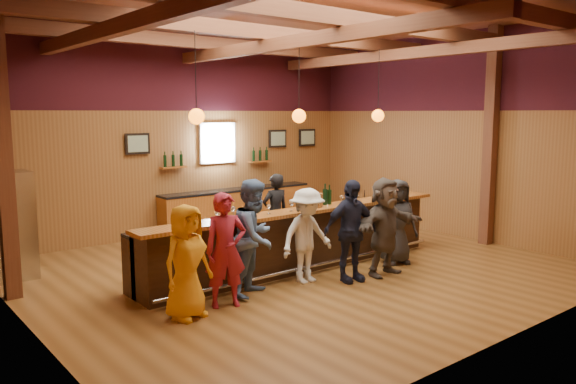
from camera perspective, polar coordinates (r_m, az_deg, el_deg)
name	(u,v)px	position (r m, az deg, el deg)	size (l,w,h in m)	color
room	(297,86)	(9.76, 0.91, 10.73)	(9.04, 9.00, 4.52)	brown
bar_counter	(294,239)	(10.08, 0.61, -4.75)	(6.30, 1.07, 1.11)	black
back_bar_cabinet	(238,208)	(13.60, -5.14, -1.63)	(4.00, 0.52, 0.95)	brown
window	(217,143)	(13.40, -7.19, 4.97)	(0.95, 0.09, 0.95)	silver
framed_pictures	(248,140)	(13.86, -4.11, 5.32)	(5.35, 0.05, 0.45)	black
wine_shelves	(219,161)	(13.37, -7.00, 3.12)	(3.00, 0.18, 0.30)	brown
pendant_lights	(299,116)	(9.71, 1.12, 7.77)	(4.24, 0.24, 1.37)	black
stainless_fridge	(10,225)	(10.42, -26.44, -3.06)	(0.70, 0.70, 1.80)	silver
customer_orange	(187,262)	(7.69, -10.26, -6.97)	(0.76, 0.50, 1.56)	orange
customer_redvest	(226,250)	(8.05, -6.35, -5.89)	(0.60, 0.39, 1.65)	maroon
customer_denim	(255,237)	(8.53, -3.40, -4.61)	(0.86, 0.67, 1.78)	#5070A0
customer_white	(307,236)	(9.14, 1.93, -4.46)	(1.00, 0.58, 1.55)	white
customer_navy	(350,231)	(9.24, 6.36, -3.93)	(0.99, 0.41, 1.69)	#1B1F36
customer_brown	(385,226)	(9.68, 9.82, -3.47)	(1.56, 0.50, 1.68)	#514841
customer_dark	(397,221)	(10.48, 11.04, -2.95)	(0.76, 0.50, 1.56)	#2A2A2D
bartender	(275,213)	(11.06, -1.29, -2.19)	(0.57, 0.38, 1.58)	black
ice_bucket	(317,200)	(9.87, 2.92, -0.84)	(0.22, 0.22, 0.24)	brown
bottle_a	(325,196)	(10.12, 3.78, -0.46)	(0.08, 0.08, 0.39)	black
bottle_b	(329,197)	(10.19, 4.23, -0.47)	(0.08, 0.08, 0.36)	black
glass_a	(183,217)	(8.35, -10.66, -2.47)	(0.09, 0.09, 0.20)	silver
glass_b	(217,214)	(8.64, -7.19, -2.18)	(0.07, 0.07, 0.17)	silver
glass_c	(233,210)	(8.91, -5.57, -1.79)	(0.08, 0.08, 0.18)	silver
glass_d	(269,207)	(9.19, -1.97, -1.55)	(0.07, 0.07, 0.16)	silver
glass_e	(291,204)	(9.44, 0.33, -1.22)	(0.08, 0.08, 0.17)	silver
glass_f	(342,198)	(10.25, 5.47, -0.57)	(0.07, 0.07, 0.16)	silver
glass_g	(357,195)	(10.53, 6.98, -0.33)	(0.08, 0.08, 0.17)	silver
glass_h	(376,193)	(10.99, 8.94, -0.06)	(0.07, 0.07, 0.16)	silver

